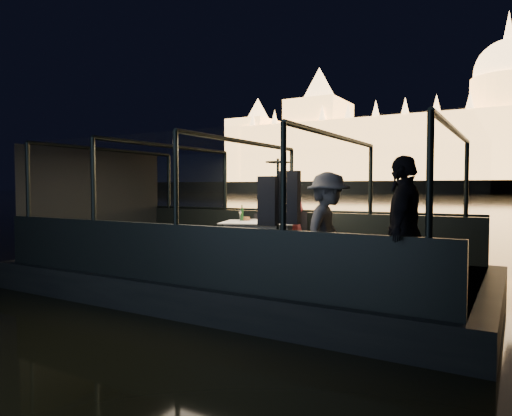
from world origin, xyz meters
The scene contains 29 objects.
river_water centered at (0.00, 80.00, 0.00)m, with size 500.00×500.00×0.00m, color black.
boat_hull centered at (0.00, 0.00, 0.00)m, with size 8.60×4.40×1.00m, color black.
boat_deck centered at (0.00, 0.00, 0.48)m, with size 8.00×4.00×0.04m, color black.
gunwale_port centered at (0.00, 2.00, 0.95)m, with size 8.00×0.08×0.90m, color black.
gunwale_starboard centered at (0.00, -2.00, 0.95)m, with size 8.00×0.08×0.90m, color black.
cabin_glass_port centered at (0.00, 2.00, 2.10)m, with size 8.00×0.02×1.40m, color #99B2B2, non-canonical shape.
cabin_glass_starboard centered at (0.00, -2.00, 2.10)m, with size 8.00×0.02×1.40m, color #99B2B2, non-canonical shape.
cabin_roof_glass centered at (0.00, 0.00, 2.80)m, with size 8.00×4.00×0.02m, color #99B2B2, non-canonical shape.
end_wall_fore centered at (-4.00, 0.00, 1.65)m, with size 0.02×4.00×2.30m, color black, non-canonical shape.
end_wall_aft centered at (4.00, 0.00, 1.65)m, with size 0.02×4.00×2.30m, color black, non-canonical shape.
canopy_ribs centered at (0.00, 0.00, 1.65)m, with size 8.00×4.00×2.30m, color black, non-canonical shape.
embankment centered at (0.00, 210.00, 1.00)m, with size 400.00×140.00×6.00m, color #423D33.
parliament_building centered at (0.00, 175.00, 29.00)m, with size 220.00×32.00×60.00m, color #F2D18C, non-canonical shape.
dining_table_central centered at (-0.04, 0.60, 0.89)m, with size 1.45×1.05×0.77m, color silver.
chair_port_left centered at (-0.39, 1.15, 0.95)m, with size 0.40×0.40×0.86m, color black.
chair_port_right centered at (0.31, 1.46, 0.95)m, with size 0.43×0.43×0.92m, color black.
coat_stand centered at (1.35, -1.29, 1.40)m, with size 0.52×0.42×1.88m, color black, non-canonical shape.
person_woman_coral centered at (0.29, 1.50, 1.25)m, with size 0.55×0.37×1.53m, color #E35552.
person_man_maroon centered at (-0.34, 1.63, 1.25)m, with size 0.72×0.56×1.49m, color #40111B.
passenger_stripe centered at (2.14, -1.28, 1.35)m, with size 1.08×0.61×1.67m, color white.
passenger_dark centered at (3.25, -1.61, 1.35)m, with size 1.09×0.46×1.85m, color black.
wine_bottle centered at (-0.50, 0.68, 1.42)m, with size 0.07×0.07×0.33m, color #133518.
bread_basket centered at (-0.46, 0.77, 1.31)m, with size 0.18×0.18×0.07m, color brown.
amber_candle centered at (0.11, 0.71, 1.31)m, with size 0.06×0.06×0.09m, color #FBB73E.
plate_near centered at (0.41, 0.60, 1.27)m, with size 0.22×0.22×0.01m, color silver.
plate_far centered at (-0.36, 0.98, 1.27)m, with size 0.22×0.22×0.01m, color silver.
wine_glass_white centered at (-0.48, 0.58, 1.36)m, with size 0.07×0.07×0.21m, color silver, non-canonical shape.
wine_glass_red centered at (0.24, 0.94, 1.36)m, with size 0.07×0.07×0.20m, color white, non-canonical shape.
wine_glass_empty centered at (-0.01, 0.61, 1.36)m, with size 0.06×0.06×0.18m, color white, non-canonical shape.
Camera 1 is at (4.46, -7.31, 1.96)m, focal length 32.00 mm.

